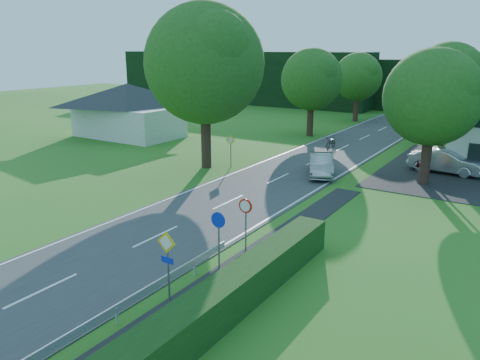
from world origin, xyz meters
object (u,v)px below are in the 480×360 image
Objects in this scene: parked_car_red at (445,162)px; motorcycle at (331,143)px; parked_car_silver_a at (446,161)px; streetlight at (430,111)px; moving_car at (321,165)px.

motorcycle is at bearing 57.21° from parked_car_red.
parked_car_silver_a is at bearing -178.25° from parked_car_red.
streetlight is 10.89m from motorcycle.
parked_car_red is (9.76, -2.97, 0.14)m from motorcycle.
parked_car_red is at bearing 21.94° from parked_car_silver_a.
streetlight is at bearing 151.61° from parked_car_silver_a.
streetlight is 1.61× the size of parked_car_silver_a.
moving_car is 2.18× the size of motorcycle.
moving_car is 9.21m from motorcycle.
parked_car_silver_a is (1.09, 1.70, -3.60)m from streetlight.
parked_car_silver_a is at bearing 12.80° from moving_car.
motorcycle is 0.41× the size of parked_car_silver_a.
parked_car_silver_a reaches higher than motorcycle.
streetlight is 1.79× the size of moving_car.
streetlight is 4.13m from parked_car_silver_a.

